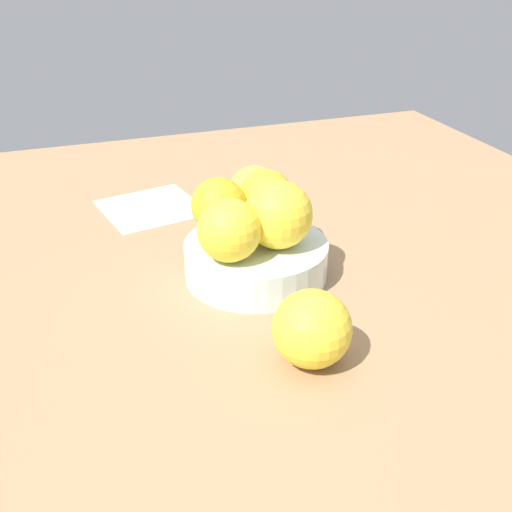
{
  "coord_description": "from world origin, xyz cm",
  "views": [
    {
      "loc": [
        -57.66,
        20.34,
        35.26
      ],
      "look_at": [
        0.0,
        0.0,
        2.46
      ],
      "focal_mm": 43.73,
      "sensor_mm": 36.0,
      "label": 1
    }
  ],
  "objects": [
    {
      "name": "fruit_bowl",
      "position": [
        0.0,
        0.0,
        1.94
      ],
      "size": [
        16.01,
        16.01,
        4.1
      ],
      "color": "silver",
      "rests_on": "ground_plane"
    },
    {
      "name": "orange_in_bowl_0",
      "position": [
        -2.58,
        3.83,
        7.45
      ],
      "size": [
        6.68,
        6.68,
        6.68
      ],
      "primitive_type": "sphere",
      "color": "yellow",
      "rests_on": "fruit_bowl"
    },
    {
      "name": "orange_in_bowl_1",
      "position": [
        -1.42,
        -1.99,
        7.82
      ],
      "size": [
        7.44,
        7.44,
        7.44
      ],
      "primitive_type": "sphere",
      "color": "yellow",
      "rests_on": "fruit_bowl"
    },
    {
      "name": "orange_loose_0",
      "position": [
        15.61,
        -5.26,
        3.45
      ],
      "size": [
        6.91,
        6.91,
        6.91
      ],
      "primitive_type": "sphere",
      "color": "yellow",
      "rests_on": "ground_plane"
    },
    {
      "name": "orange_in_bowl_2",
      "position": [
        4.74,
        -2.9,
        7.31
      ],
      "size": [
        6.41,
        6.41,
        6.41
      ],
      "primitive_type": "sphere",
      "color": "yellow",
      "rests_on": "fruit_bowl"
    },
    {
      "name": "orange_in_bowl_3",
      "position": [
        4.38,
        2.89,
        7.24
      ],
      "size": [
        6.27,
        6.27,
        6.27
      ],
      "primitive_type": "sphere",
      "color": "#F9A823",
      "rests_on": "fruit_bowl"
    },
    {
      "name": "folded_napkin",
      "position": [
        22.54,
        7.57,
        0.15
      ],
      "size": [
        15.03,
        15.03,
        0.3
      ],
      "primitive_type": "cube",
      "rotation": [
        0.0,
        0.0,
        0.2
      ],
      "color": "beige",
      "rests_on": "ground_plane"
    },
    {
      "name": "orange_loose_1",
      "position": [
        -16.46,
        0.55,
        3.58
      ],
      "size": [
        7.15,
        7.15,
        7.15
      ],
      "primitive_type": "sphere",
      "color": "yellow",
      "rests_on": "ground_plane"
    },
    {
      "name": "ground_plane",
      "position": [
        0.0,
        0.0,
        -1.0
      ],
      "size": [
        110.0,
        110.0,
        2.0
      ],
      "primitive_type": "cube",
      "color": "#997551"
    }
  ]
}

